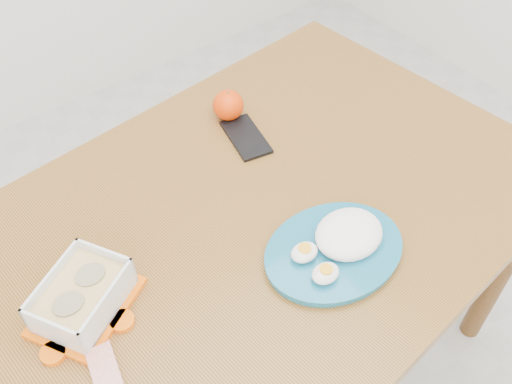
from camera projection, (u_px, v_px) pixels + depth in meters
dining_table at (256, 236)px, 1.29m from camera, size 1.41×1.01×0.75m
food_container at (82, 297)px, 1.04m from camera, size 0.24×0.22×0.08m
orange_fruit at (228, 105)px, 1.41m from camera, size 0.08×0.08×0.08m
rice_plate at (339, 244)px, 1.14m from camera, size 0.32×0.32×0.08m
smartphone at (246, 137)px, 1.38m from camera, size 0.11×0.17×0.01m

